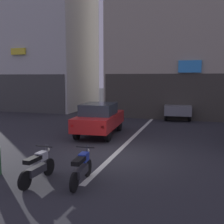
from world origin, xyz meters
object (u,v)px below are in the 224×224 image
car_red_crossing_near (99,118)px  car_grey_down_street (178,106)px  motorcycle_silver_row_leftmost (38,166)px  motorcycle_blue_row_left_mid (82,168)px

car_red_crossing_near → car_grey_down_street: size_ratio=1.00×
car_red_crossing_near → motorcycle_silver_row_leftmost: bearing=-85.8°
motorcycle_silver_row_leftmost → motorcycle_blue_row_left_mid: 1.25m
car_red_crossing_near → motorcycle_blue_row_left_mid: bearing=-74.6°
motorcycle_blue_row_left_mid → car_grey_down_street: bearing=82.5°
motorcycle_silver_row_leftmost → car_red_crossing_near: bearing=94.2°
car_grey_down_street → motorcycle_silver_row_leftmost: bearing=-102.4°
car_red_crossing_near → motorcycle_silver_row_leftmost: 6.46m
car_red_crossing_near → motorcycle_blue_row_left_mid: size_ratio=2.52×
car_grey_down_street → motorcycle_silver_row_leftmost: size_ratio=2.52×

